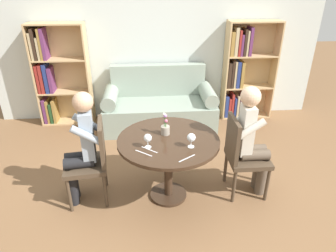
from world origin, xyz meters
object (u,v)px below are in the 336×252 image
chair_right (242,153)px  wine_glass_left (148,138)px  bookshelf_right (242,72)px  flower_vase (165,127)px  couch (159,107)px  chair_left (92,159)px  person_left (81,147)px  wine_glass_right (191,138)px  person_right (252,139)px  bookshelf_left (55,75)px

chair_right → wine_glass_left: (-0.99, -0.17, 0.32)m
bookshelf_right → flower_vase: 2.36m
wine_glass_left → flower_vase: size_ratio=0.59×
couch → chair_left: 1.88m
person_left → wine_glass_right: size_ratio=8.59×
bookshelf_right → person_left: size_ratio=1.28×
chair_left → person_right: person_right is taller
bookshelf_right → person_right: (-0.49, -1.99, -0.11)m
person_right → flower_vase: 0.91m
couch → person_left: bearing=-116.9°
bookshelf_right → person_right: size_ratio=1.27×
wine_glass_left → person_right: bearing=8.8°
couch → person_right: bearing=-63.2°
couch → person_left: (-0.87, -1.72, 0.34)m
bookshelf_left → person_right: bearing=-39.0°
chair_left → person_left: person_left is taller
person_right → flower_vase: bearing=85.2°
chair_right → person_right: (0.09, -0.00, 0.16)m
chair_right → person_left: size_ratio=0.74×
wine_glass_right → chair_right: bearing=18.3°
chair_right → wine_glass_left: 1.05m
bookshelf_left → wine_glass_left: size_ratio=11.11×
person_right → wine_glass_left: size_ratio=8.75×
chair_left → person_right: bearing=82.6°
bookshelf_left → wine_glass_right: size_ratio=11.01×
chair_right → flower_vase: (-0.81, 0.08, 0.30)m
person_left → couch: bearing=146.4°
bookshelf_left → person_left: size_ratio=1.28×
bookshelf_left → wine_glass_left: bearing=-57.3°
chair_left → wine_glass_right: bearing=71.1°
chair_right → flower_vase: bearing=84.7°
wine_glass_right → flower_vase: bearing=129.7°
wine_glass_left → wine_glass_right: (0.41, -0.02, -0.00)m
couch → chair_right: (0.78, -1.73, 0.18)m
couch → person_right: (0.87, -1.73, 0.35)m
wine_glass_right → chair_left: bearing=167.7°
couch → person_left: person_left is taller
chair_left → wine_glass_left: chair_left is taller
wine_glass_right → person_right: bearing=16.0°
flower_vase → person_left: bearing=-174.9°
bookshelf_right → chair_right: size_ratio=1.74×
wine_glass_right → wine_glass_left: bearing=176.6°
person_left → wine_glass_right: 1.11m
bookshelf_left → person_left: bookshelf_left is taller
wine_glass_left → couch: bearing=83.8°
wine_glass_left → flower_vase: flower_vase is taller
person_right → couch: bearing=27.2°
couch → person_right: size_ratio=1.39×
wine_glass_right → flower_vase: flower_vase is taller
couch → wine_glass_right: couch is taller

